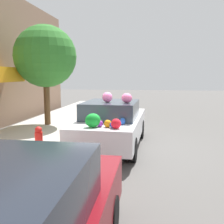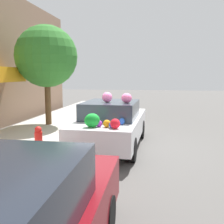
% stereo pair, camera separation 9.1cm
% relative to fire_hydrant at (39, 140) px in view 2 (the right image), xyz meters
% --- Properties ---
extents(ground_plane, '(60.00, 60.00, 0.00)m').
position_rel_fire_hydrant_xyz_m(ground_plane, '(1.40, -1.62, -0.49)').
color(ground_plane, '#565451').
extents(sidewalk_curb, '(24.00, 3.20, 0.15)m').
position_rel_fire_hydrant_xyz_m(sidewalk_curb, '(1.40, 1.08, -0.42)').
color(sidewalk_curb, '#B2ADA3').
rests_on(sidewalk_curb, ground).
extents(street_tree, '(2.46, 2.46, 3.98)m').
position_rel_fire_hydrant_xyz_m(street_tree, '(3.80, 1.36, 2.39)').
color(street_tree, brown).
rests_on(street_tree, sidewalk_curb).
extents(fire_hydrant, '(0.20, 0.20, 0.70)m').
position_rel_fire_hydrant_xyz_m(fire_hydrant, '(0.00, 0.00, 0.00)').
color(fire_hydrant, red).
rests_on(fire_hydrant, sidewalk_curb).
extents(art_car, '(4.13, 1.82, 1.68)m').
position_rel_fire_hydrant_xyz_m(art_car, '(1.36, -1.71, 0.24)').
color(art_car, silver).
rests_on(art_car, ground).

